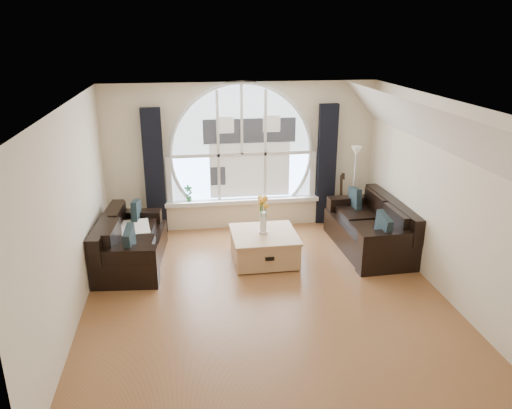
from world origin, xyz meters
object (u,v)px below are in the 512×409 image
vase_flowers (263,210)px  guitar (340,198)px  sofa_left (131,240)px  potted_plant (188,193)px  floor_lamp (354,189)px  coffee_chest (264,245)px  sofa_right (370,227)px

vase_flowers → guitar: (1.69, 1.31, -0.33)m
sofa_left → potted_plant: potted_plant is taller
guitar → floor_lamp: bearing=-55.6°
sofa_left → potted_plant: 1.67m
coffee_chest → guitar: bearing=38.0°
vase_flowers → sofa_left: bearing=176.0°
vase_flowers → floor_lamp: 2.10m
sofa_right → guitar: size_ratio=1.83×
floor_lamp → guitar: floor_lamp is taller
potted_plant → vase_flowers: bearing=-52.1°
potted_plant → sofa_left: bearing=-125.0°
sofa_right → vase_flowers: 1.91m
sofa_right → coffee_chest: 1.86m
sofa_right → guitar: guitar is taller
sofa_right → floor_lamp: 0.97m
guitar → sofa_right: bearing=-75.4°
vase_flowers → guitar: vase_flowers is taller
sofa_left → guitar: bearing=22.3°
floor_lamp → potted_plant: (-3.01, 0.48, -0.09)m
sofa_left → potted_plant: bearing=60.3°
vase_flowers → guitar: size_ratio=0.66×
coffee_chest → potted_plant: bearing=127.0°
sofa_left → potted_plant: (0.94, 1.34, 0.31)m
sofa_right → coffee_chest: (-1.84, -0.16, -0.15)m
coffee_chest → guitar: (1.68, 1.34, 0.28)m
potted_plant → guitar: bearing=-3.8°
sofa_left → floor_lamp: 4.07m
sofa_left → potted_plant: size_ratio=5.75×
sofa_left → floor_lamp: floor_lamp is taller
sofa_right → vase_flowers: size_ratio=2.77×
guitar → coffee_chest: bearing=-134.8°
floor_lamp → sofa_left: bearing=-167.7°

